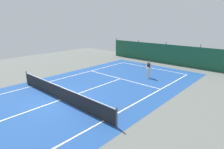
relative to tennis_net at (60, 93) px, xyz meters
name	(u,v)px	position (x,y,z in m)	size (l,w,h in m)	color
ground_plane	(61,100)	(0.00, 0.00, -0.51)	(36.00, 36.00, 0.00)	slate
court_surface	(61,100)	(0.00, 0.00, -0.51)	(11.02, 26.60, 0.01)	#1E478C
tennis_net	(60,93)	(0.00, 0.00, 0.00)	(10.12, 0.10, 1.10)	black
back_fence	(166,58)	(0.00, 15.64, 0.16)	(16.30, 0.98, 2.70)	#195138
tennis_player	(149,68)	(1.73, 8.44, 0.45)	(0.84, 0.65, 1.64)	beige
tennis_ball_near_player	(138,68)	(-0.92, 10.58, -0.48)	(0.07, 0.07, 0.07)	#CCDB33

